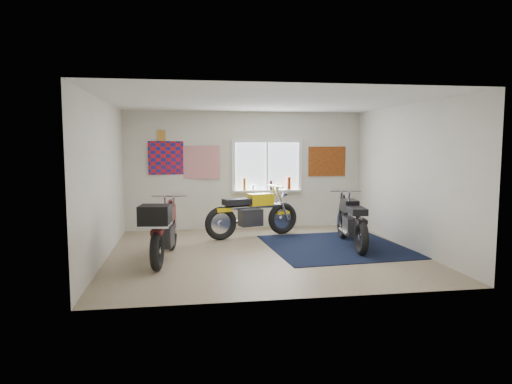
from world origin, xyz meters
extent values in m
plane|color=#9E896B|center=(0.00, 0.00, 0.00)|extent=(5.50, 5.50, 0.00)
plane|color=white|center=(0.00, 0.00, 2.70)|extent=(5.50, 5.50, 0.00)
plane|color=silver|center=(0.00, 2.50, 1.35)|extent=(5.50, 0.00, 5.50)
plane|color=silver|center=(0.00, -2.50, 1.35)|extent=(5.50, 0.00, 5.50)
plane|color=silver|center=(-2.75, 0.00, 1.35)|extent=(0.00, 5.00, 5.00)
plane|color=silver|center=(2.75, 0.00, 1.35)|extent=(0.00, 5.00, 5.00)
cube|color=black|center=(1.44, 0.28, 0.01)|extent=(2.69, 2.78, 0.01)
cube|color=white|center=(0.50, 2.48, 1.45)|extent=(1.50, 0.02, 1.10)
cube|color=white|center=(0.50, 2.47, 2.04)|extent=(1.66, 0.06, 0.08)
cube|color=white|center=(0.50, 2.47, 0.86)|extent=(1.66, 0.06, 0.08)
cube|color=white|center=(-0.29, 2.47, 1.45)|extent=(0.08, 0.06, 1.10)
cube|color=white|center=(1.29, 2.47, 1.45)|extent=(0.08, 0.06, 1.10)
cube|color=white|center=(0.50, 2.47, 1.45)|extent=(0.04, 0.06, 1.10)
cube|color=white|center=(0.50, 2.41, 0.88)|extent=(1.60, 0.16, 0.04)
cylinder|color=brown|center=(-0.04, 2.40, 1.04)|extent=(0.07, 0.07, 0.28)
cylinder|color=white|center=(0.16, 2.40, 0.96)|extent=(0.06, 0.06, 0.12)
cylinder|color=black|center=(0.58, 2.40, 1.01)|extent=(0.06, 0.06, 0.22)
cylinder|color=#C48017|center=(0.74, 2.40, 0.97)|extent=(0.05, 0.05, 0.14)
cylinder|color=maroon|center=(1.01, 2.40, 1.05)|extent=(0.09, 0.09, 0.30)
plane|color=red|center=(-1.70, 2.48, 1.65)|extent=(1.00, 0.07, 1.00)
plane|color=red|center=(-1.05, 2.46, 1.55)|extent=(0.90, 0.09, 0.90)
cube|color=#BB7F35|center=(-1.90, 2.48, 2.15)|extent=(0.18, 0.02, 0.24)
cube|color=#A54C14|center=(1.95, 2.48, 1.55)|extent=(0.90, 0.03, 0.70)
torus|color=black|center=(0.70, 1.68, 0.34)|extent=(0.70, 0.34, 0.70)
torus|color=black|center=(-0.68, 1.24, 0.34)|extent=(0.70, 0.34, 0.70)
cylinder|color=silver|center=(0.70, 1.68, 0.34)|extent=(0.14, 0.13, 0.11)
cylinder|color=silver|center=(-0.68, 1.24, 0.34)|extent=(0.14, 0.13, 0.11)
cylinder|color=silver|center=(0.01, 1.46, 0.64)|extent=(1.28, 0.49, 0.09)
cube|color=#303032|center=(-0.04, 1.44, 0.42)|extent=(0.53, 0.42, 0.35)
cylinder|color=silver|center=(-0.09, 1.60, 0.31)|extent=(0.57, 0.24, 0.07)
cube|color=yellow|center=(0.19, 1.51, 0.79)|extent=(0.58, 0.41, 0.25)
cube|color=black|center=(-0.34, 1.35, 0.77)|extent=(0.63, 0.45, 0.12)
cube|color=yellow|center=(-0.63, 1.25, 0.62)|extent=(0.35, 0.25, 0.08)
cube|color=yellow|center=(0.70, 1.68, 0.47)|extent=(0.32, 0.23, 0.05)
cylinder|color=silver|center=(0.52, 1.62, 1.06)|extent=(0.23, 0.62, 0.04)
cylinder|color=silver|center=(0.72, 1.68, 0.89)|extent=(0.15, 0.19, 0.17)
torus|color=black|center=(1.83, 0.97, 0.31)|extent=(0.20, 0.64, 0.63)
torus|color=black|center=(1.67, -0.43, 0.31)|extent=(0.20, 0.64, 0.63)
cylinder|color=silver|center=(1.83, 0.97, 0.31)|extent=(0.11, 0.12, 0.11)
cylinder|color=silver|center=(1.67, -0.43, 0.31)|extent=(0.11, 0.12, 0.11)
cylinder|color=silver|center=(1.75, 0.27, 0.62)|extent=(0.23, 1.27, 0.09)
cube|color=#303032|center=(1.74, 0.22, 0.40)|extent=(0.33, 0.48, 0.34)
cylinder|color=silver|center=(1.59, 0.24, 0.30)|extent=(0.13, 0.56, 0.07)
cube|color=black|center=(1.77, 0.45, 0.76)|extent=(0.31, 0.53, 0.24)
cube|color=black|center=(1.71, -0.08, 0.74)|extent=(0.34, 0.58, 0.12)
cube|color=black|center=(1.68, -0.38, 0.60)|extent=(0.19, 0.32, 0.08)
cube|color=black|center=(1.83, 0.97, 0.43)|extent=(0.17, 0.29, 0.05)
cylinder|color=silver|center=(1.81, 0.79, 1.02)|extent=(0.62, 0.10, 0.04)
cylinder|color=silver|center=(1.83, 0.99, 0.86)|extent=(0.17, 0.12, 0.16)
torus|color=black|center=(-1.66, 0.50, 0.32)|extent=(0.21, 0.67, 0.66)
torus|color=black|center=(-1.84, -0.90, 0.32)|extent=(0.21, 0.67, 0.66)
cylinder|color=silver|center=(-1.66, 0.50, 0.32)|extent=(0.11, 0.12, 0.11)
cylinder|color=silver|center=(-1.84, -0.90, 0.32)|extent=(0.11, 0.12, 0.11)
cylinder|color=silver|center=(-1.75, -0.20, 0.63)|extent=(0.25, 1.27, 0.09)
cube|color=#303032|center=(-1.76, -0.25, 0.40)|extent=(0.34, 0.49, 0.34)
cylinder|color=silver|center=(-1.92, -0.23, 0.30)|extent=(0.14, 0.56, 0.07)
cube|color=#430A0A|center=(-1.73, -0.02, 0.77)|extent=(0.32, 0.53, 0.24)
cube|color=black|center=(-1.79, -0.55, 0.75)|extent=(0.35, 0.59, 0.12)
cube|color=#430A0A|center=(-1.83, -0.85, 0.61)|extent=(0.20, 0.32, 0.08)
cube|color=#430A0A|center=(-1.66, 0.50, 0.44)|extent=(0.18, 0.30, 0.05)
cylinder|color=silver|center=(-1.68, 0.32, 1.03)|extent=(0.63, 0.12, 0.04)
cylinder|color=silver|center=(-1.66, 0.52, 0.87)|extent=(0.17, 0.12, 0.16)
cube|color=black|center=(-1.85, -1.00, 0.89)|extent=(0.50, 0.48, 0.30)
camera|label=1|loc=(-1.40, -7.97, 1.96)|focal=32.00mm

